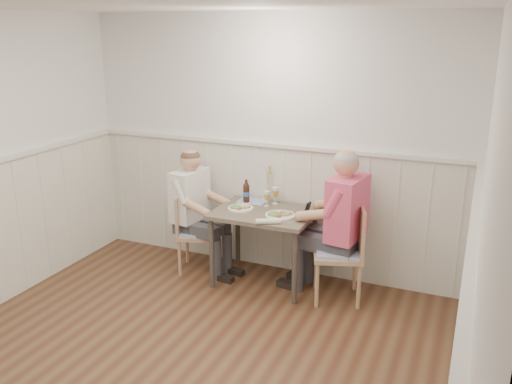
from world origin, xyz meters
TOP-DOWN VIEW (x-y plane):
  - room_shell at (0.00, 0.00)m, footprint 4.04×4.54m
  - wainscot at (0.00, 0.69)m, footprint 4.00×4.49m
  - dining_table at (0.10, 1.84)m, footprint 0.95×0.70m
  - chair_right at (0.90, 1.81)m, footprint 0.55×0.55m
  - chair_left at (-0.69, 1.83)m, footprint 0.49×0.49m
  - man_in_pink at (0.86, 1.84)m, footprint 0.72×0.50m
  - diner_cream at (-0.70, 1.86)m, footprint 0.65×0.45m
  - plate_man at (0.28, 1.75)m, footprint 0.28×0.28m
  - plate_diner at (-0.15, 1.80)m, footprint 0.25×0.25m
  - beer_glass_a at (0.11, 2.09)m, footprint 0.07×0.07m
  - beer_glass_b at (0.06, 1.99)m, footprint 0.06×0.06m
  - beer_bottle at (-0.17, 2.03)m, footprint 0.07×0.07m
  - rolled_napkin at (0.26, 1.53)m, footprint 0.22×0.15m
  - grass_vase at (0.00, 2.15)m, footprint 0.05×0.05m
  - gingham_mat at (-0.13, 2.08)m, footprint 0.29×0.24m

SIDE VIEW (x-z plane):
  - chair_left at x=-0.69m, z-range 0.04..0.87m
  - chair_right at x=0.90m, z-range 0.04..0.97m
  - diner_cream at x=-0.70m, z-range -0.11..1.20m
  - man_in_pink at x=0.86m, z-range -0.12..1.33m
  - dining_table at x=0.10m, z-range 0.28..1.03m
  - wainscot at x=0.00m, z-range 0.02..1.36m
  - gingham_mat at x=-0.13m, z-range 0.75..0.76m
  - plate_diner at x=-0.15m, z-range 0.74..0.80m
  - plate_man at x=0.28m, z-range 0.74..0.81m
  - rolled_napkin at x=0.26m, z-range 0.75..0.80m
  - beer_glass_b at x=0.06m, z-range 0.78..0.93m
  - beer_bottle at x=-0.17m, z-range 0.74..0.98m
  - beer_glass_a at x=0.11m, z-range 0.78..0.95m
  - grass_vase at x=0.00m, z-range 0.73..1.13m
  - room_shell at x=0.00m, z-range 0.22..2.82m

